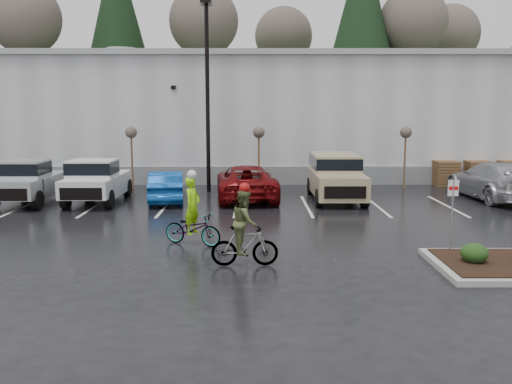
{
  "coord_description": "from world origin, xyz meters",
  "views": [
    {
      "loc": [
        -1.76,
        -14.66,
        4.18
      ],
      "look_at": [
        -1.68,
        3.65,
        1.3
      ],
      "focal_mm": 38.0,
      "sensor_mm": 36.0,
      "label": 1
    }
  ],
  "objects_px": {
    "pickup_silver": "(32,180)",
    "car_red": "(246,182)",
    "sapling_west": "(131,136)",
    "pallet_stack_b": "(477,173)",
    "cyclist_hivis": "(193,222)",
    "pallet_stack_a": "(446,173)",
    "car_far_silver": "(494,181)",
    "car_blue": "(166,186)",
    "pallet_stack_c": "(511,173)",
    "suv_tan": "(336,178)",
    "sapling_mid": "(259,136)",
    "sapling_east": "(406,136)",
    "fire_lane_sign": "(452,207)",
    "lamppost": "(207,75)",
    "cyclist_olive": "(245,236)",
    "pickup_white": "(99,180)"
  },
  "relations": [
    {
      "from": "sapling_mid",
      "to": "pallet_stack_b",
      "type": "bearing_deg",
      "value": 4.89
    },
    {
      "from": "sapling_east",
      "to": "pallet_stack_b",
      "type": "xyz_separation_m",
      "value": [
        4.2,
        1.0,
        -2.05
      ]
    },
    {
      "from": "sapling_west",
      "to": "suv_tan",
      "type": "xyz_separation_m",
      "value": [
        9.95,
        -3.47,
        -1.7
      ]
    },
    {
      "from": "sapling_east",
      "to": "cyclist_hivis",
      "type": "height_order",
      "value": "sapling_east"
    },
    {
      "from": "fire_lane_sign",
      "to": "car_far_silver",
      "type": "xyz_separation_m",
      "value": [
        5.41,
        9.52,
        -0.55
      ]
    },
    {
      "from": "cyclist_hivis",
      "to": "cyclist_olive",
      "type": "xyz_separation_m",
      "value": [
        1.62,
        -2.23,
        0.1
      ]
    },
    {
      "from": "suv_tan",
      "to": "pallet_stack_b",
      "type": "bearing_deg",
      "value": 28.48
    },
    {
      "from": "sapling_west",
      "to": "pallet_stack_a",
      "type": "height_order",
      "value": "sapling_west"
    },
    {
      "from": "lamppost",
      "to": "pickup_white",
      "type": "distance_m",
      "value": 7.17
    },
    {
      "from": "sapling_mid",
      "to": "fire_lane_sign",
      "type": "relative_size",
      "value": 1.45
    },
    {
      "from": "pallet_stack_a",
      "to": "lamppost",
      "type": "bearing_deg",
      "value": -170.91
    },
    {
      "from": "car_far_silver",
      "to": "cyclist_hivis",
      "type": "height_order",
      "value": "cyclist_hivis"
    },
    {
      "from": "car_blue",
      "to": "car_red",
      "type": "height_order",
      "value": "car_red"
    },
    {
      "from": "lamppost",
      "to": "pickup_white",
      "type": "height_order",
      "value": "lamppost"
    },
    {
      "from": "lamppost",
      "to": "fire_lane_sign",
      "type": "height_order",
      "value": "lamppost"
    },
    {
      "from": "sapling_west",
      "to": "pallet_stack_b",
      "type": "relative_size",
      "value": 2.37
    },
    {
      "from": "pallet_stack_a",
      "to": "car_far_silver",
      "type": "distance_m",
      "value": 4.34
    },
    {
      "from": "sapling_mid",
      "to": "suv_tan",
      "type": "height_order",
      "value": "sapling_mid"
    },
    {
      "from": "pallet_stack_b",
      "to": "car_red",
      "type": "height_order",
      "value": "car_red"
    },
    {
      "from": "lamppost",
      "to": "fire_lane_sign",
      "type": "relative_size",
      "value": 4.19
    },
    {
      "from": "pickup_silver",
      "to": "cyclist_olive",
      "type": "xyz_separation_m",
      "value": [
        9.56,
        -9.77,
        -0.16
      ]
    },
    {
      "from": "lamppost",
      "to": "pickup_silver",
      "type": "relative_size",
      "value": 1.77
    },
    {
      "from": "pickup_silver",
      "to": "pallet_stack_b",
      "type": "bearing_deg",
      "value": 12.83
    },
    {
      "from": "car_red",
      "to": "suv_tan",
      "type": "height_order",
      "value": "suv_tan"
    },
    {
      "from": "sapling_mid",
      "to": "cyclist_hivis",
      "type": "relative_size",
      "value": 1.39
    },
    {
      "from": "sapling_mid",
      "to": "pallet_stack_c",
      "type": "height_order",
      "value": "sapling_mid"
    },
    {
      "from": "pallet_stack_b",
      "to": "cyclist_olive",
      "type": "xyz_separation_m",
      "value": [
        -12.2,
        -14.73,
        0.14
      ]
    },
    {
      "from": "pickup_white",
      "to": "suv_tan",
      "type": "bearing_deg",
      "value": 1.54
    },
    {
      "from": "pallet_stack_a",
      "to": "pallet_stack_c",
      "type": "bearing_deg",
      "value": 0.0
    },
    {
      "from": "sapling_west",
      "to": "pickup_white",
      "type": "distance_m",
      "value": 4.2
    },
    {
      "from": "pallet_stack_a",
      "to": "pallet_stack_b",
      "type": "distance_m",
      "value": 1.7
    },
    {
      "from": "pickup_silver",
      "to": "car_red",
      "type": "xyz_separation_m",
      "value": [
        9.45,
        0.83,
        -0.2
      ]
    },
    {
      "from": "lamppost",
      "to": "cyclist_olive",
      "type": "height_order",
      "value": "lamppost"
    },
    {
      "from": "pickup_silver",
      "to": "suv_tan",
      "type": "xyz_separation_m",
      "value": [
        13.51,
        0.48,
        0.05
      ]
    },
    {
      "from": "cyclist_hivis",
      "to": "cyclist_olive",
      "type": "height_order",
      "value": "cyclist_hivis"
    },
    {
      "from": "lamppost",
      "to": "sapling_mid",
      "type": "height_order",
      "value": "lamppost"
    },
    {
      "from": "pallet_stack_a",
      "to": "car_far_silver",
      "type": "bearing_deg",
      "value": -80.54
    },
    {
      "from": "lamppost",
      "to": "pallet_stack_b",
      "type": "height_order",
      "value": "lamppost"
    },
    {
      "from": "pallet_stack_c",
      "to": "suv_tan",
      "type": "bearing_deg",
      "value": -156.0
    },
    {
      "from": "sapling_west",
      "to": "car_blue",
      "type": "relative_size",
      "value": 0.76
    },
    {
      "from": "cyclist_hivis",
      "to": "suv_tan",
      "type": "bearing_deg",
      "value": -10.84
    },
    {
      "from": "lamppost",
      "to": "car_far_silver",
      "type": "height_order",
      "value": "lamppost"
    },
    {
      "from": "suv_tan",
      "to": "lamppost",
      "type": "bearing_deg",
      "value": 157.44
    },
    {
      "from": "sapling_west",
      "to": "car_far_silver",
      "type": "relative_size",
      "value": 0.54
    },
    {
      "from": "car_red",
      "to": "cyclist_hivis",
      "type": "xyz_separation_m",
      "value": [
        -1.52,
        -8.37,
        -0.07
      ]
    },
    {
      "from": "pallet_stack_a",
      "to": "pallet_stack_b",
      "type": "height_order",
      "value": "same"
    },
    {
      "from": "sapling_mid",
      "to": "sapling_east",
      "type": "bearing_deg",
      "value": 0.0
    },
    {
      "from": "sapling_west",
      "to": "lamppost",
      "type": "bearing_deg",
      "value": -14.04
    },
    {
      "from": "sapling_east",
      "to": "pickup_silver",
      "type": "height_order",
      "value": "sapling_east"
    },
    {
      "from": "pallet_stack_b",
      "to": "fire_lane_sign",
      "type": "height_order",
      "value": "fire_lane_sign"
    }
  ]
}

